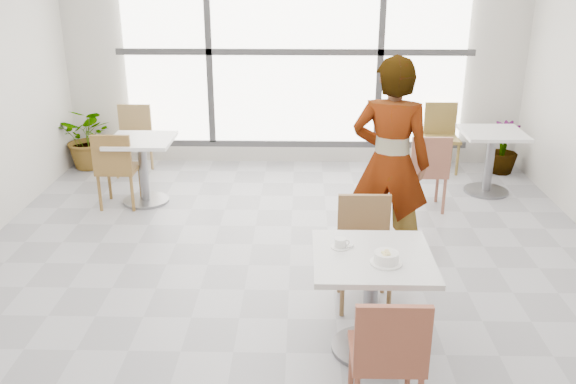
{
  "coord_description": "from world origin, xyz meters",
  "views": [
    {
      "loc": [
        0.09,
        -4.47,
        2.6
      ],
      "look_at": [
        0.0,
        -0.3,
        1.0
      ],
      "focal_mm": 37.85,
      "sensor_mm": 36.0,
      "label": 1
    }
  ],
  "objects_px": {
    "bg_table_left": "(143,161)",
    "bg_chair_right_near": "(428,168)",
    "person": "(390,163)",
    "bg_table_right": "(491,153)",
    "bg_chair_right_far": "(441,132)",
    "main_table": "(371,285)",
    "bg_chair_left_near": "(116,165)",
    "chair_far": "(364,243)",
    "plant_right": "(503,148)",
    "oatmeal_bowl": "(386,258)",
    "bg_chair_left_far": "(134,135)",
    "coffee_cup": "(341,244)",
    "plant_left": "(89,137)",
    "chair_near": "(388,352)"
  },
  "relations": [
    {
      "from": "bg_table_left",
      "to": "bg_chair_right_near",
      "type": "xyz_separation_m",
      "value": [
        3.15,
        -0.19,
        0.01
      ]
    },
    {
      "from": "person",
      "to": "bg_table_right",
      "type": "bearing_deg",
      "value": -112.97
    },
    {
      "from": "person",
      "to": "bg_chair_right_far",
      "type": "height_order",
      "value": "person"
    },
    {
      "from": "main_table",
      "to": "bg_chair_left_near",
      "type": "height_order",
      "value": "bg_chair_left_near"
    },
    {
      "from": "main_table",
      "to": "chair_far",
      "type": "xyz_separation_m",
      "value": [
        0.02,
        0.7,
        -0.02
      ]
    },
    {
      "from": "bg_table_right",
      "to": "plant_right",
      "type": "height_order",
      "value": "bg_table_right"
    },
    {
      "from": "bg_table_left",
      "to": "bg_chair_right_far",
      "type": "bearing_deg",
      "value": 19.4
    },
    {
      "from": "chair_far",
      "to": "person",
      "type": "distance_m",
      "value": 0.86
    },
    {
      "from": "main_table",
      "to": "bg_chair_left_near",
      "type": "xyz_separation_m",
      "value": [
        -2.51,
        2.6,
        -0.02
      ]
    },
    {
      "from": "person",
      "to": "bg_chair_left_near",
      "type": "xyz_separation_m",
      "value": [
        -2.81,
        1.21,
        -0.44
      ]
    },
    {
      "from": "bg_table_left",
      "to": "bg_chair_left_near",
      "type": "relative_size",
      "value": 0.86
    },
    {
      "from": "oatmeal_bowl",
      "to": "bg_chair_right_far",
      "type": "xyz_separation_m",
      "value": [
        1.27,
        4.17,
        -0.29
      ]
    },
    {
      "from": "bg_chair_left_near",
      "to": "bg_chair_left_far",
      "type": "xyz_separation_m",
      "value": [
        -0.13,
        1.24,
        0.0
      ]
    },
    {
      "from": "oatmeal_bowl",
      "to": "bg_chair_left_far",
      "type": "xyz_separation_m",
      "value": [
        -2.71,
        3.96,
        -0.29
      ]
    },
    {
      "from": "bg_table_right",
      "to": "bg_chair_left_far",
      "type": "bearing_deg",
      "value": 171.46
    },
    {
      "from": "chair_far",
      "to": "coffee_cup",
      "type": "relative_size",
      "value": 5.47
    },
    {
      "from": "coffee_cup",
      "to": "bg_table_left",
      "type": "height_order",
      "value": "coffee_cup"
    },
    {
      "from": "chair_far",
      "to": "plant_right",
      "type": "bearing_deg",
      "value": 56.78
    },
    {
      "from": "bg_chair_left_near",
      "to": "bg_table_right",
      "type": "bearing_deg",
      "value": -172.19
    },
    {
      "from": "bg_chair_left_near",
      "to": "plant_left",
      "type": "distance_m",
      "value": 1.59
    },
    {
      "from": "chair_near",
      "to": "person",
      "type": "distance_m",
      "value": 2.18
    },
    {
      "from": "oatmeal_bowl",
      "to": "bg_chair_left_far",
      "type": "height_order",
      "value": "bg_chair_left_far"
    },
    {
      "from": "chair_near",
      "to": "oatmeal_bowl",
      "type": "bearing_deg",
      "value": -94.72
    },
    {
      "from": "bg_table_right",
      "to": "person",
      "type": "bearing_deg",
      "value": -128.7
    },
    {
      "from": "chair_far",
      "to": "plant_right",
      "type": "relative_size",
      "value": 1.29
    },
    {
      "from": "chair_near",
      "to": "bg_table_left",
      "type": "bearing_deg",
      "value": -56.94
    },
    {
      "from": "oatmeal_bowl",
      "to": "bg_table_right",
      "type": "distance_m",
      "value": 3.71
    },
    {
      "from": "bg_chair_left_near",
      "to": "plant_right",
      "type": "bearing_deg",
      "value": -164.27
    },
    {
      "from": "bg_table_left",
      "to": "oatmeal_bowl",
      "type": "bearing_deg",
      "value": -51.2
    },
    {
      "from": "chair_near",
      "to": "bg_chair_right_near",
      "type": "xyz_separation_m",
      "value": [
        0.86,
        3.33,
        0.0
      ]
    },
    {
      "from": "bg_chair_left_near",
      "to": "person",
      "type": "bearing_deg",
      "value": 156.61
    },
    {
      "from": "main_table",
      "to": "bg_table_left",
      "type": "bearing_deg",
      "value": 129.11
    },
    {
      "from": "bg_chair_right_far",
      "to": "bg_chair_right_near",
      "type": "bearing_deg",
      "value": -107.21
    },
    {
      "from": "bg_chair_right_far",
      "to": "bg_table_left",
      "type": "bearing_deg",
      "value": -160.6
    },
    {
      "from": "coffee_cup",
      "to": "bg_chair_left_far",
      "type": "height_order",
      "value": "bg_chair_left_far"
    },
    {
      "from": "main_table",
      "to": "chair_far",
      "type": "distance_m",
      "value": 0.7
    },
    {
      "from": "oatmeal_bowl",
      "to": "bg_chair_left_far",
      "type": "relative_size",
      "value": 0.24
    },
    {
      "from": "bg_chair_left_near",
      "to": "main_table",
      "type": "bearing_deg",
      "value": 134.01
    },
    {
      "from": "bg_table_left",
      "to": "bg_chair_right_far",
      "type": "xyz_separation_m",
      "value": [
        3.6,
        1.27,
        0.01
      ]
    },
    {
      "from": "main_table",
      "to": "bg_table_right",
      "type": "height_order",
      "value": "same"
    },
    {
      "from": "plant_left",
      "to": "bg_chair_left_far",
      "type": "bearing_deg",
      "value": -13.64
    },
    {
      "from": "bg_table_left",
      "to": "plant_left",
      "type": "relative_size",
      "value": 0.9
    },
    {
      "from": "plant_right",
      "to": "person",
      "type": "bearing_deg",
      "value": -125.95
    },
    {
      "from": "bg_chair_right_near",
      "to": "plant_left",
      "type": "bearing_deg",
      "value": -18.56
    },
    {
      "from": "person",
      "to": "bg_chair_right_near",
      "type": "relative_size",
      "value": 2.16
    },
    {
      "from": "plant_right",
      "to": "bg_table_right",
      "type": "bearing_deg",
      "value": -118.2
    },
    {
      "from": "coffee_cup",
      "to": "bg_table_right",
      "type": "height_order",
      "value": "coffee_cup"
    },
    {
      "from": "oatmeal_bowl",
      "to": "chair_far",
      "type": "bearing_deg",
      "value": 93.62
    },
    {
      "from": "chair_far",
      "to": "bg_table_right",
      "type": "bearing_deg",
      "value": 55.42
    },
    {
      "from": "bg_chair_left_near",
      "to": "chair_near",
      "type": "bearing_deg",
      "value": 127.29
    }
  ]
}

